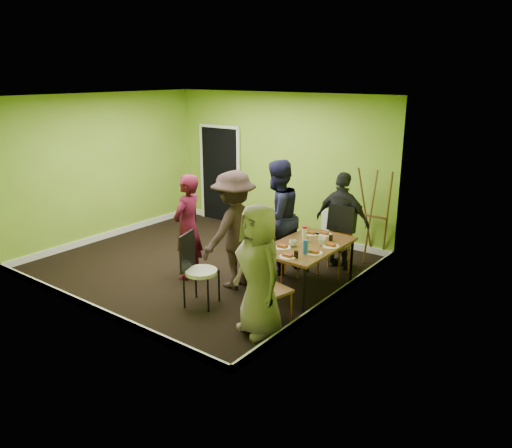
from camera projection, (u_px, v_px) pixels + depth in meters
The scene contains 28 objects.
ground at pixel (203, 264), 8.57m from camera, with size 5.00×5.00×0.00m, color black.
room_walls at pixel (202, 208), 8.33m from camera, with size 5.04×4.54×2.82m.
dining_table at pixel (307, 248), 7.28m from camera, with size 0.90×1.50×0.75m.
chair_left_far at pixel (281, 246), 7.91m from camera, with size 0.48×0.48×0.93m.
chair_left_near at pixel (248, 250), 7.53m from camera, with size 0.46×0.45×1.04m.
chair_back_end at pixel (340, 225), 8.08m from camera, with size 0.46×0.54×1.10m.
chair_front_end at pixel (269, 286), 6.40m from camera, with size 0.46×0.47×0.94m.
chair_bentwood at pixel (196, 266), 6.93m from camera, with size 0.51×0.50×1.04m.
easel at pixel (374, 215), 8.62m from camera, with size 0.64×0.60×1.61m.
plate_near_left at pixel (311, 234), 7.72m from camera, with size 0.24×0.24×0.01m, color white.
plate_near_right at pixel (282, 248), 7.12m from camera, with size 0.24×0.24×0.01m, color white.
plate_far_back at pixel (324, 234), 7.70m from camera, with size 0.25×0.25×0.01m, color white.
plate_far_front at pixel (288, 257), 6.76m from camera, with size 0.23×0.23×0.01m, color white.
plate_wall_back at pixel (331, 246), 7.18m from camera, with size 0.24×0.24×0.01m, color white.
plate_wall_front at pixel (314, 253), 6.91m from camera, with size 0.24×0.24×0.01m, color white.
thermos at pixel (304, 235), 7.35m from camera, with size 0.07×0.07×0.21m, color white.
blue_bottle at pixel (306, 247), 6.87m from camera, with size 0.07×0.07×0.20m, color blue.
orange_bottle at pixel (307, 239), 7.39m from camera, with size 0.04×0.04×0.08m, color orange.
glass_mid at pixel (303, 237), 7.47m from camera, with size 0.06×0.06×0.09m, color black.
glass_back at pixel (331, 238), 7.42m from camera, with size 0.06×0.06×0.08m, color black.
glass_front at pixel (296, 254), 6.74m from camera, with size 0.06×0.06×0.10m, color black.
cup_a at pixel (293, 243), 7.18m from camera, with size 0.12×0.12×0.09m, color white.
cup_b at pixel (322, 241), 7.24m from camera, with size 0.11×0.11×0.10m, color white.
person_standing at pixel (188, 227), 7.80m from camera, with size 0.61×0.40×1.67m, color #4E0D21.
person_left_far at pixel (277, 217), 8.01m from camera, with size 0.90×0.70×1.85m, color #161637.
person_left_near at pixel (234, 230), 7.46m from camera, with size 1.16×0.66×1.79m, color #302020.
person_back_end at pixel (342, 221), 8.21m from camera, with size 0.95×0.40×1.62m, color black.
person_front_end at pixel (259, 270), 6.10m from camera, with size 0.82×0.53×1.67m, color gray.
Camera 1 is at (5.54, -5.84, 3.15)m, focal length 35.00 mm.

